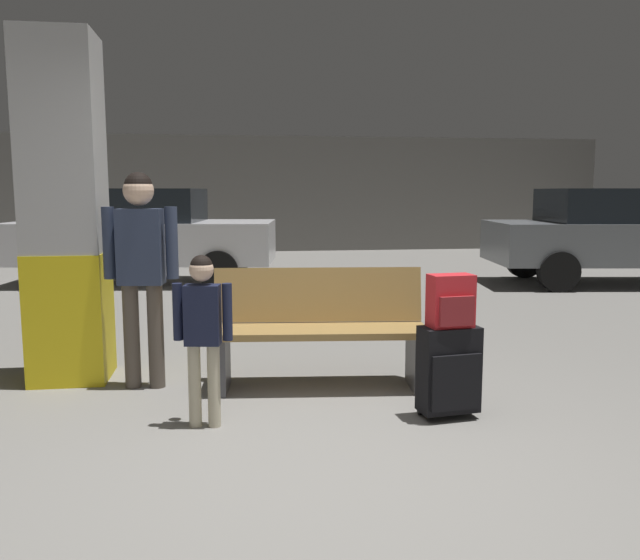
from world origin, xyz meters
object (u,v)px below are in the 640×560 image
child (203,322)px  parked_car_side (621,234)px  bench (319,329)px  suitcase (449,370)px  adult (141,256)px  structural_pillar (65,212)px  backpack_bright (451,301)px  parked_car_far (142,233)px

child → parked_car_side: bearing=41.0°
bench → suitcase: size_ratio=2.72×
adult → parked_car_side: adult is taller
structural_pillar → adult: structural_pillar is taller
bench → structural_pillar: bearing=165.9°
suitcase → adult: size_ratio=0.38×
bench → adult: adult is taller
structural_pillar → adult: size_ratio=1.64×
adult → backpack_bright: bearing=-25.3°
child → suitcase: bearing=-2.3°
structural_pillar → child: bearing=-49.0°
bench → child: child is taller
parked_car_side → parked_car_far: bearing=171.0°
backpack_bright → child: child is taller
suitcase → child: 1.61m
bench → parked_car_far: parked_car_far is taller
child → adult: size_ratio=0.67×
bench → parked_car_far: bearing=108.8°
suitcase → structural_pillar: bearing=154.0°
bench → parked_car_far: 6.30m
adult → parked_car_far: (-0.72, 5.80, -0.19)m
structural_pillar → parked_car_side: size_ratio=0.62×
bench → backpack_bright: (0.74, -0.81, 0.33)m
bench → parked_car_side: size_ratio=0.38×
adult → structural_pillar: bearing=151.5°
suitcase → parked_car_side: parked_car_side is taller
adult → parked_car_side: size_ratio=0.37×
backpack_bright → child: size_ratio=0.31×
suitcase → parked_car_side: 7.34m
child → structural_pillar: bearing=131.0°
suitcase → parked_car_side: (4.75, 5.57, 0.48)m
bench → parked_car_side: (5.49, 4.76, 0.36)m
backpack_bright → parked_car_side: size_ratio=0.08×
parked_car_far → adult: bearing=-82.9°
parked_car_side → parked_car_far: (-7.52, 1.20, 0.00)m
adult → child: bearing=-62.4°
backpack_bright → child: bearing=177.7°
suitcase → child: (-1.57, 0.06, 0.35)m
bench → child: size_ratio=1.51×
adult → bench: bearing=-6.8°
bench → parked_car_side: bearing=40.9°
child → parked_car_side: 8.39m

